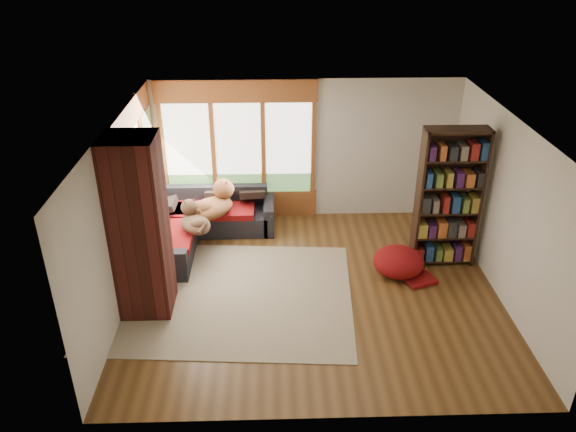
# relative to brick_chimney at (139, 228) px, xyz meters

# --- Properties ---
(floor) EXTENTS (5.50, 5.50, 0.00)m
(floor) POSITION_rel_brick_chimney_xyz_m (2.40, 0.35, -1.30)
(floor) COLOR #503216
(floor) RESTS_ON ground
(ceiling) EXTENTS (5.50, 5.50, 0.00)m
(ceiling) POSITION_rel_brick_chimney_xyz_m (2.40, 0.35, 1.30)
(ceiling) COLOR white
(wall_back) EXTENTS (5.50, 0.04, 2.60)m
(wall_back) POSITION_rel_brick_chimney_xyz_m (2.40, 2.85, 0.00)
(wall_back) COLOR silver
(wall_back) RESTS_ON ground
(wall_front) EXTENTS (5.50, 0.04, 2.60)m
(wall_front) POSITION_rel_brick_chimney_xyz_m (2.40, -2.15, 0.00)
(wall_front) COLOR silver
(wall_front) RESTS_ON ground
(wall_left) EXTENTS (0.04, 5.00, 2.60)m
(wall_left) POSITION_rel_brick_chimney_xyz_m (-0.35, 0.35, 0.00)
(wall_left) COLOR silver
(wall_left) RESTS_ON ground
(wall_right) EXTENTS (0.04, 5.00, 2.60)m
(wall_right) POSITION_rel_brick_chimney_xyz_m (5.15, 0.35, 0.00)
(wall_right) COLOR silver
(wall_right) RESTS_ON ground
(windows_back) EXTENTS (2.82, 0.10, 1.90)m
(windows_back) POSITION_rel_brick_chimney_xyz_m (1.20, 2.82, 0.05)
(windows_back) COLOR #995527
(windows_back) RESTS_ON wall_back
(windows_left) EXTENTS (0.10, 2.62, 1.90)m
(windows_left) POSITION_rel_brick_chimney_xyz_m (-0.32, 1.55, 0.05)
(windows_left) COLOR #995527
(windows_left) RESTS_ON wall_left
(roller_blind) EXTENTS (0.03, 0.72, 0.90)m
(roller_blind) POSITION_rel_brick_chimney_xyz_m (-0.29, 2.38, 0.45)
(roller_blind) COLOR #7C8A5B
(roller_blind) RESTS_ON wall_left
(brick_chimney) EXTENTS (0.70, 0.70, 2.60)m
(brick_chimney) POSITION_rel_brick_chimney_xyz_m (0.00, 0.00, 0.00)
(brick_chimney) COLOR #471914
(brick_chimney) RESTS_ON ground
(sectional_sofa) EXTENTS (2.20, 2.20, 0.80)m
(sectional_sofa) POSITION_rel_brick_chimney_xyz_m (0.45, 2.05, -1.00)
(sectional_sofa) COLOR black
(sectional_sofa) RESTS_ON ground
(area_rug) EXTENTS (3.95, 3.12, 0.01)m
(area_rug) POSITION_rel_brick_chimney_xyz_m (1.07, 0.24, -1.29)
(area_rug) COLOR beige
(area_rug) RESTS_ON ground
(bookshelf) EXTENTS (0.98, 0.33, 2.29)m
(bookshelf) POSITION_rel_brick_chimney_xyz_m (4.54, 1.09, -0.16)
(bookshelf) COLOR black
(bookshelf) RESTS_ON ground
(pouf) EXTENTS (0.82, 0.82, 0.43)m
(pouf) POSITION_rel_brick_chimney_xyz_m (3.77, 0.76, -1.07)
(pouf) COLOR maroon
(pouf) RESTS_ON area_rug
(dog_tan) EXTENTS (1.03, 1.05, 0.52)m
(dog_tan) POSITION_rel_brick_chimney_xyz_m (0.79, 1.94, -0.50)
(dog_tan) COLOR brown
(dog_tan) RESTS_ON sectional_sofa
(dog_brindle) EXTENTS (0.71, 0.81, 0.40)m
(dog_brindle) POSITION_rel_brick_chimney_xyz_m (0.51, 1.46, -0.57)
(dog_brindle) COLOR #352318
(dog_brindle) RESTS_ON sectional_sofa
(throw_pillows) EXTENTS (1.98, 1.68, 0.45)m
(throw_pillows) POSITION_rel_brick_chimney_xyz_m (0.53, 2.10, -0.53)
(throw_pillows) COLOR black
(throw_pillows) RESTS_ON sectional_sofa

